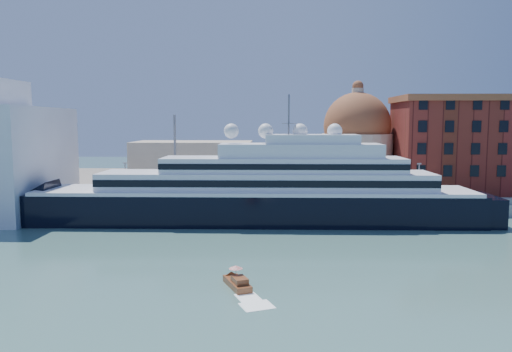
{
  "coord_description": "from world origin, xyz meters",
  "views": [
    {
      "loc": [
        -0.34,
        -70.27,
        19.03
      ],
      "look_at": [
        -2.71,
        18.0,
        9.42
      ],
      "focal_mm": 35.0,
      "sensor_mm": 36.0,
      "label": 1
    }
  ],
  "objects": [
    {
      "name": "ground",
      "position": [
        0.0,
        0.0,
        0.0
      ],
      "size": [
        400.0,
        400.0,
        0.0
      ],
      "primitive_type": "plane",
      "color": "#3B6763",
      "rests_on": "ground"
    },
    {
      "name": "quay",
      "position": [
        0.0,
        34.0,
        1.25
      ],
      "size": [
        180.0,
        10.0,
        2.5
      ],
      "primitive_type": "cube",
      "color": "gray",
      "rests_on": "ground"
    },
    {
      "name": "land",
      "position": [
        0.0,
        75.0,
        1.0
      ],
      "size": [
        260.0,
        72.0,
        2.0
      ],
      "primitive_type": "cube",
      "color": "slate",
      "rests_on": "ground"
    },
    {
      "name": "quay_fence",
      "position": [
        0.0,
        29.5,
        3.1
      ],
      "size": [
        180.0,
        0.1,
        1.2
      ],
      "primitive_type": "cube",
      "color": "slate",
      "rests_on": "quay"
    },
    {
      "name": "superyacht",
      "position": [
        -5.74,
        23.0,
        4.86
      ],
      "size": [
        94.16,
        13.05,
        28.14
      ],
      "color": "black",
      "rests_on": "ground"
    },
    {
      "name": "service_barge",
      "position": [
        -40.92,
        19.97,
        0.87
      ],
      "size": [
        13.94,
        5.94,
        3.04
      ],
      "rotation": [
        0.0,
        0.0,
        -0.11
      ],
      "color": "white",
      "rests_on": "ground"
    },
    {
      "name": "water_taxi",
      "position": [
        -3.96,
        -14.56,
        0.62
      ],
      "size": [
        3.76,
        5.72,
        2.58
      ],
      "rotation": [
        0.0,
        0.0,
        0.39
      ],
      "color": "brown",
      "rests_on": "ground"
    },
    {
      "name": "warehouse",
      "position": [
        52.0,
        52.0,
        13.79
      ],
      "size": [
        43.0,
        19.0,
        23.25
      ],
      "color": "maroon",
      "rests_on": "land"
    },
    {
      "name": "church",
      "position": [
        6.39,
        57.72,
        10.91
      ],
      "size": [
        66.0,
        18.0,
        25.5
      ],
      "color": "beige",
      "rests_on": "land"
    },
    {
      "name": "lamp_posts",
      "position": [
        -12.67,
        32.27,
        9.84
      ],
      "size": [
        120.8,
        2.4,
        18.0
      ],
      "color": "slate",
      "rests_on": "quay"
    }
  ]
}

